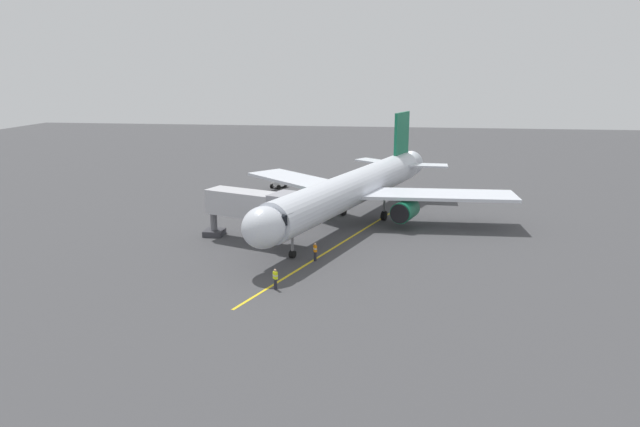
% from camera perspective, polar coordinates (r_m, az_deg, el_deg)
% --- Properties ---
extents(ground_plane, '(220.00, 220.00, 0.00)m').
position_cam_1_polar(ground_plane, '(66.78, 2.87, -0.34)').
color(ground_plane, '#424244').
extents(apron_lead_in_line, '(13.92, 37.66, 0.01)m').
position_cam_1_polar(apron_lead_in_line, '(58.09, 2.88, -2.58)').
color(apron_lead_in_line, yellow).
rests_on(apron_lead_in_line, ground).
extents(airplane, '(32.70, 38.97, 11.50)m').
position_cam_1_polar(airplane, '(63.15, 3.49, 2.53)').
color(airplane, silver).
rests_on(airplane, ground).
extents(jet_bridge, '(11.32, 6.29, 5.40)m').
position_cam_1_polar(jet_bridge, '(56.10, -6.29, 0.71)').
color(jet_bridge, '#B7B7BC').
rests_on(jet_bridge, ground).
extents(ground_crew_marshaller, '(0.46, 0.46, 1.71)m').
position_cam_1_polar(ground_crew_marshaller, '(44.86, -4.55, -6.62)').
color(ground_crew_marshaller, '#23232D').
rests_on(ground_crew_marshaller, ground).
extents(ground_crew_wing_walker, '(0.40, 0.47, 1.71)m').
position_cam_1_polar(ground_crew_wing_walker, '(51.21, -0.50, -3.88)').
color(ground_crew_wing_walker, '#23232D').
rests_on(ground_crew_wing_walker, ground).
extents(ground_crew_loader, '(0.42, 0.47, 1.71)m').
position_cam_1_polar(ground_crew_loader, '(65.93, -5.23, 0.22)').
color(ground_crew_loader, '#23232D').
rests_on(ground_crew_loader, ground).
extents(belt_loader_near_nose, '(3.10, 4.64, 2.32)m').
position_cam_1_polar(belt_loader_near_nose, '(83.28, -4.20, 3.10)').
color(belt_loader_near_nose, white).
rests_on(belt_loader_near_nose, ground).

